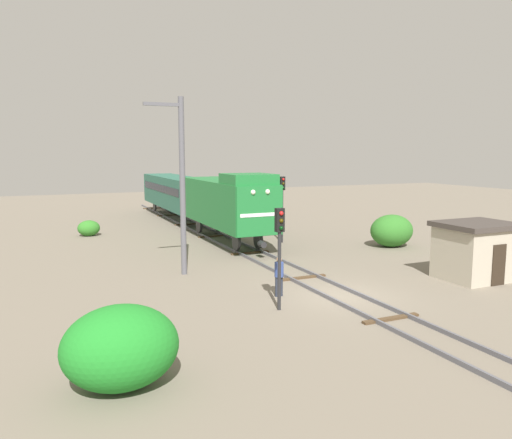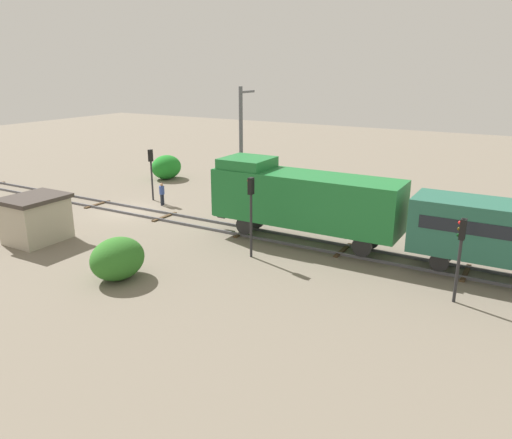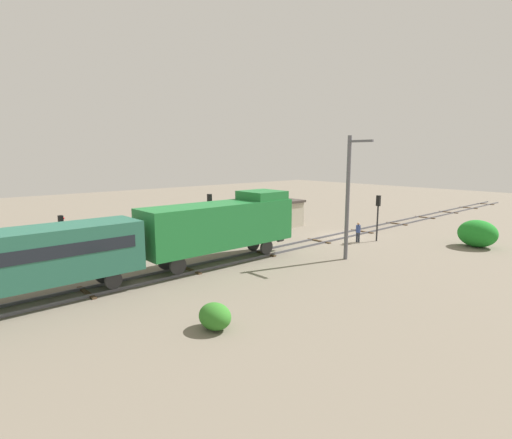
# 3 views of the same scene
# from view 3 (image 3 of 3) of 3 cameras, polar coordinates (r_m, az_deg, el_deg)

# --- Properties ---
(ground_plane) EXTENTS (117.14, 117.14, 0.00)m
(ground_plane) POSITION_cam_3_polar(r_m,az_deg,el_deg) (37.30, 12.17, -2.36)
(ground_plane) COLOR #756B5B
(railway_track) EXTENTS (2.40, 78.09, 0.16)m
(railway_track) POSITION_cam_3_polar(r_m,az_deg,el_deg) (37.28, 12.18, -2.25)
(railway_track) COLOR #595960
(railway_track) RESTS_ON ground
(locomotive) EXTENTS (2.90, 11.60, 4.60)m
(locomotive) POSITION_cam_3_polar(r_m,az_deg,el_deg) (27.11, -4.87, -0.55)
(locomotive) COLOR #1E7233
(locomotive) RESTS_ON railway_track
(traffic_signal_near) EXTENTS (0.32, 0.34, 3.95)m
(traffic_signal_near) POSITION_cam_3_polar(r_m,az_deg,el_deg) (35.58, 17.03, 1.39)
(traffic_signal_near) COLOR #262628
(traffic_signal_near) RESTS_ON ground
(traffic_signal_mid) EXTENTS (0.32, 0.34, 4.43)m
(traffic_signal_mid) POSITION_cam_3_polar(r_m,az_deg,el_deg) (30.60, -6.60, 1.10)
(traffic_signal_mid) COLOR #262628
(traffic_signal_mid) RESTS_ON ground
(traffic_signal_far) EXTENTS (0.32, 0.34, 3.84)m
(traffic_signal_far) POSITION_cam_3_polar(r_m,az_deg,el_deg) (26.33, -25.97, -1.97)
(traffic_signal_far) COLOR #262628
(traffic_signal_far) RESTS_ON ground
(worker_near_track) EXTENTS (0.38, 0.38, 1.70)m
(worker_near_track) POSITION_cam_3_polar(r_m,az_deg,el_deg) (34.92, 14.38, -1.57)
(worker_near_track) COLOR #262B38
(worker_near_track) RESTS_ON ground
(catenary_mast) EXTENTS (1.94, 0.28, 8.67)m
(catenary_mast) POSITION_cam_3_polar(r_m,az_deg,el_deg) (28.53, 13.06, 3.40)
(catenary_mast) COLOR #595960
(catenary_mast) RESTS_ON ground
(relay_hut) EXTENTS (3.50, 2.90, 2.74)m
(relay_hut) POSITION_cam_3_polar(r_m,az_deg,el_deg) (41.92, 4.05, 1.03)
(relay_hut) COLOR #B2A893
(relay_hut) RESTS_ON ground
(bush_near) EXTENTS (1.57, 1.28, 1.14)m
(bush_near) POSITION_cam_3_polar(r_m,az_deg,el_deg) (17.57, -5.89, -13.60)
(bush_near) COLOR #317926
(bush_near) RESTS_ON ground
(bush_mid) EXTENTS (3.01, 2.46, 2.19)m
(bush_mid) POSITION_cam_3_polar(r_m,az_deg,el_deg) (36.78, 29.08, -1.76)
(bush_mid) COLOR #1F8126
(bush_mid) RESTS_ON ground
(bush_far) EXTENTS (2.85, 2.33, 2.07)m
(bush_far) POSITION_cam_3_polar(r_m,az_deg,el_deg) (37.93, -6.47, -0.43)
(bush_far) COLOR #2F7226
(bush_far) RESTS_ON ground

